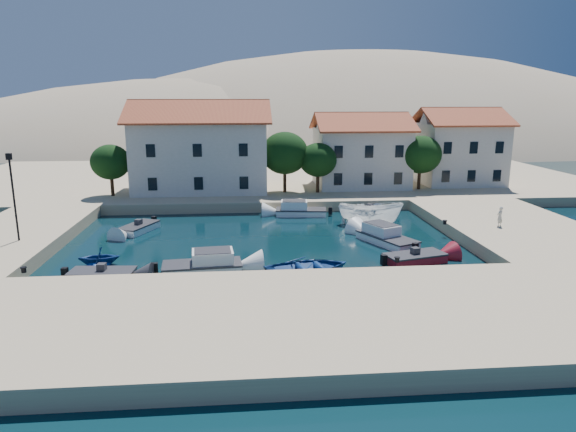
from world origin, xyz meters
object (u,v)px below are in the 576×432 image
object	(u,v)px
building_mid	(361,149)
rowboat_south	(308,274)
building_left	(201,145)
lamppost	(13,189)
boat_east	(370,224)
pedestrian	(500,216)
cabin_cruiser_south	(202,265)
cabin_cruiser_east	(387,238)
building_right	(459,145)

from	to	relation	value
building_mid	rowboat_south	bearing A→B (deg)	-109.22
building_left	rowboat_south	bearing A→B (deg)	-71.85
lamppost	boat_east	xyz separation A→B (m)	(27.17, 6.39, -4.75)
pedestrian	building_left	bearing A→B (deg)	-68.80
cabin_cruiser_south	cabin_cruiser_east	size ratio (longest dim) A/B	0.92
building_mid	cabin_cruiser_east	distance (m)	21.37
building_left	boat_east	world-z (taller)	building_left
building_right	pedestrian	xyz separation A→B (m)	(-5.27, -21.01, -3.68)
lamppost	pedestrian	size ratio (longest dim) A/B	3.92
rowboat_south	building_mid	bearing A→B (deg)	-32.14
building_mid	cabin_cruiser_south	bearing A→B (deg)	-121.70
building_left	pedestrian	size ratio (longest dim) A/B	9.27
cabin_cruiser_south	building_left	bearing A→B (deg)	88.82
rowboat_south	boat_east	distance (m)	14.37
lamppost	building_right	bearing A→B (deg)	27.93
building_mid	cabin_cruiser_east	xyz separation A→B (m)	(-2.50, -20.68, -4.75)
building_left	rowboat_south	world-z (taller)	building_left
rowboat_south	pedestrian	xyz separation A→B (m)	(16.18, 7.08, 1.79)
building_mid	boat_east	xyz separation A→B (m)	(-2.33, -14.61, -5.22)
cabin_cruiser_south	boat_east	distance (m)	18.03
cabin_cruiser_south	rowboat_south	distance (m)	6.79
building_left	lamppost	size ratio (longest dim) A/B	2.36
lamppost	cabin_cruiser_east	distance (m)	27.33
building_left	lamppost	distance (m)	23.10
boat_east	cabin_cruiser_south	bearing A→B (deg)	143.03
building_right	lamppost	bearing A→B (deg)	-152.07
building_right	cabin_cruiser_east	size ratio (longest dim) A/B	1.68
building_mid	lamppost	distance (m)	36.21
lamppost	boat_east	bearing A→B (deg)	13.23
lamppost	pedestrian	distance (m)	36.37
cabin_cruiser_south	rowboat_south	size ratio (longest dim) A/B	0.96
cabin_cruiser_south	boat_east	size ratio (longest dim) A/B	0.92
cabin_cruiser_east	lamppost	bearing A→B (deg)	65.65
cabin_cruiser_south	building_mid	bearing A→B (deg)	52.94
cabin_cruiser_south	boat_east	world-z (taller)	cabin_cruiser_south
cabin_cruiser_east	building_mid	bearing A→B (deg)	-31.92
building_mid	building_right	distance (m)	12.04
building_left	building_right	xyz separation A→B (m)	(30.00, 2.00, -0.46)
building_right	cabin_cruiser_south	world-z (taller)	building_right
cabin_cruiser_east	building_right	bearing A→B (deg)	-58.79
boat_east	rowboat_south	bearing A→B (deg)	163.46
rowboat_south	pedestrian	world-z (taller)	pedestrian
boat_east	pedestrian	size ratio (longest dim) A/B	3.56
rowboat_south	cabin_cruiser_south	bearing A→B (deg)	69.24
building_left	building_mid	xyz separation A→B (m)	(18.00, 1.00, -0.71)
building_mid	pedestrian	size ratio (longest dim) A/B	6.62
cabin_cruiser_south	cabin_cruiser_east	world-z (taller)	same
building_left	building_right	world-z (taller)	building_left
rowboat_south	pedestrian	bearing A→B (deg)	-79.27
building_right	rowboat_south	bearing A→B (deg)	-127.36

